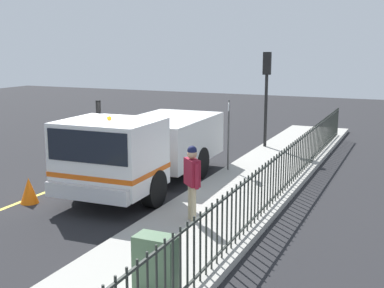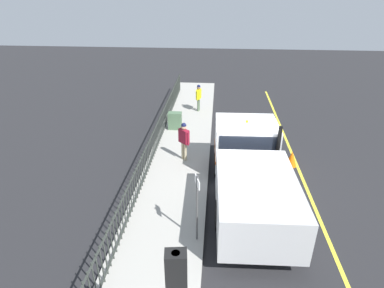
% 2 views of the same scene
% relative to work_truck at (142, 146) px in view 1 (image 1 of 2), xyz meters
% --- Properties ---
extents(ground_plane, '(58.94, 58.94, 0.00)m').
position_rel_work_truck_xyz_m(ground_plane, '(-0.03, -1.01, -1.25)').
color(ground_plane, '#232326').
rests_on(ground_plane, ground).
extents(sidewalk_slab, '(2.67, 26.79, 0.16)m').
position_rel_work_truck_xyz_m(sidewalk_slab, '(2.80, -1.01, -1.17)').
color(sidewalk_slab, '#A3A099').
rests_on(sidewalk_slab, ground).
extents(lane_marking, '(0.12, 24.11, 0.01)m').
position_rel_work_truck_xyz_m(lane_marking, '(-2.29, -1.01, -1.25)').
color(lane_marking, yellow).
rests_on(lane_marking, ground).
extents(work_truck, '(2.55, 6.62, 2.55)m').
position_rel_work_truck_xyz_m(work_truck, '(0.00, 0.00, 0.00)').
color(work_truck, white).
rests_on(work_truck, ground).
extents(worker_standing, '(0.50, 0.49, 1.71)m').
position_rel_work_truck_xyz_m(worker_standing, '(2.55, -2.27, -0.05)').
color(worker_standing, maroon).
rests_on(worker_standing, sidewalk_slab).
extents(iron_fence, '(0.04, 22.81, 1.21)m').
position_rel_work_truck_xyz_m(iron_fence, '(3.90, -1.01, -0.48)').
color(iron_fence, '#2D332D').
rests_on(iron_fence, sidewalk_slab).
extents(traffic_light_near, '(0.32, 0.24, 3.63)m').
position_rel_work_truck_xyz_m(traffic_light_near, '(1.70, 6.66, 1.49)').
color(traffic_light_near, black).
rests_on(traffic_light_near, sidewalk_slab).
extents(utility_cabinet, '(0.69, 0.41, 0.90)m').
position_rel_work_truck_xyz_m(utility_cabinet, '(3.37, -5.51, -0.64)').
color(utility_cabinet, '#4C6B4C').
rests_on(utility_cabinet, sidewalk_slab).
extents(traffic_cone, '(0.47, 0.47, 0.68)m').
position_rel_work_truck_xyz_m(traffic_cone, '(-2.02, -2.39, -0.91)').
color(traffic_cone, orange).
rests_on(traffic_cone, ground).
extents(street_sign, '(0.17, 0.49, 2.21)m').
position_rel_work_truck_xyz_m(street_sign, '(1.68, 2.51, 0.30)').
color(street_sign, '#4C4C4C').
rests_on(street_sign, sidewalk_slab).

